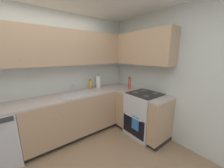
# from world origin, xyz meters

# --- Properties ---
(wall_back) EXTENTS (3.94, 0.05, 2.53)m
(wall_back) POSITION_xyz_m (0.00, 1.47, 1.27)
(wall_back) COLOR silver
(wall_back) RESTS_ON ground_plane
(wall_right) EXTENTS (0.05, 2.99, 2.53)m
(wall_right) POSITION_xyz_m (1.94, 0.00, 1.27)
(wall_right) COLOR silver
(wall_right) RESTS_ON ground_plane
(lower_cabinets_back) EXTENTS (1.82, 0.62, 0.88)m
(lower_cabinets_back) POSITION_xyz_m (0.41, 1.15, 0.44)
(lower_cabinets_back) COLOR tan
(lower_cabinets_back) RESTS_ON ground_plane
(countertop_back) EXTENTS (3.03, 0.60, 0.03)m
(countertop_back) POSITION_xyz_m (0.41, 1.15, 0.90)
(countertop_back) COLOR #B7A89E
(countertop_back) RESTS_ON lower_cabinets_back
(lower_cabinets_right) EXTENTS (0.62, 1.07, 0.88)m
(lower_cabinets_right) POSITION_xyz_m (1.62, 0.35, 0.44)
(lower_cabinets_right) COLOR tan
(lower_cabinets_right) RESTS_ON ground_plane
(countertop_right) EXTENTS (0.60, 1.07, 0.03)m
(countertop_right) POSITION_xyz_m (1.62, 0.35, 0.90)
(countertop_right) COLOR #B7A89E
(countertop_right) RESTS_ON lower_cabinets_right
(oven_range) EXTENTS (0.68, 0.62, 1.07)m
(oven_range) POSITION_xyz_m (1.64, 0.28, 0.47)
(oven_range) COLOR silver
(oven_range) RESTS_ON ground_plane
(upper_cabinets_back) EXTENTS (2.71, 0.34, 0.67)m
(upper_cabinets_back) POSITION_xyz_m (0.25, 1.29, 1.83)
(upper_cabinets_back) COLOR tan
(upper_cabinets_right) EXTENTS (0.32, 1.62, 0.67)m
(upper_cabinets_right) POSITION_xyz_m (1.76, 0.64, 1.83)
(upper_cabinets_right) COLOR tan
(sink) EXTENTS (0.67, 0.40, 0.10)m
(sink) POSITION_xyz_m (0.53, 1.12, 0.88)
(sink) COLOR #B7B7BC
(sink) RESTS_ON countertop_back
(faucet) EXTENTS (0.07, 0.16, 0.19)m
(faucet) POSITION_xyz_m (0.53, 1.32, 1.03)
(faucet) COLOR silver
(faucet) RESTS_ON countertop_back
(soap_bottle) EXTENTS (0.07, 0.07, 0.23)m
(soap_bottle) POSITION_xyz_m (0.94, 1.33, 1.02)
(soap_bottle) COLOR gold
(soap_bottle) RESTS_ON countertop_back
(paper_towel_roll) EXTENTS (0.11, 0.11, 0.35)m
(paper_towel_roll) POSITION_xyz_m (1.14, 1.31, 1.06)
(paper_towel_roll) COLOR white
(paper_towel_roll) RESTS_ON countertop_back
(oil_bottle) EXTENTS (0.06, 0.06, 0.29)m
(oil_bottle) POSITION_xyz_m (1.62, 0.72, 1.05)
(oil_bottle) COLOR #BF4C3F
(oil_bottle) RESTS_ON countertop_right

